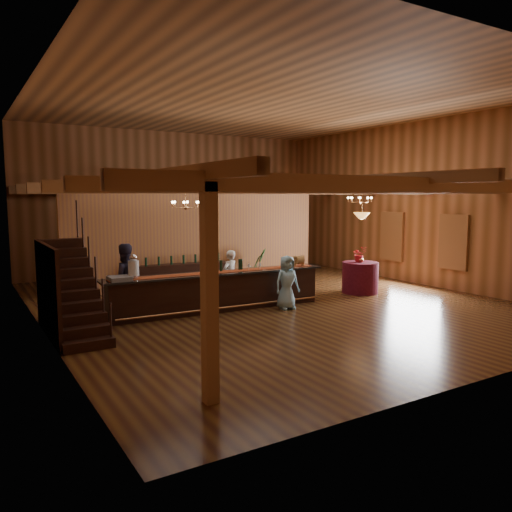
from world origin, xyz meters
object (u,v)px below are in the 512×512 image
tasting_bar (218,291)px  round_table (360,278)px  chandelier_left (186,204)px  guest (287,282)px  pendant_lamp (362,216)px  bartender (230,276)px  staff_second (124,280)px  backbar_shelf (184,276)px  chandelier_right (360,199)px  beverage_dispenser (134,267)px  raffle_drum (299,260)px  floor_plant (258,266)px

tasting_bar → round_table: 4.87m
chandelier_left → guest: (2.05, -1.91, -2.06)m
pendant_lamp → guest: 3.70m
bartender → staff_second: (-3.00, -0.02, 0.17)m
chandelier_left → pendant_lamp: (5.27, -1.25, -0.38)m
tasting_bar → backbar_shelf: tasting_bar is taller
tasting_bar → chandelier_left: bearing=112.8°
chandelier_left → guest: size_ratio=0.56×
round_table → chandelier_left: bearing=166.7°
chandelier_right → pendant_lamp: (-0.97, -1.16, -0.48)m
beverage_dispenser → round_table: 7.12m
beverage_dispenser → chandelier_left: chandelier_left is taller
beverage_dispenser → guest: bearing=-14.1°
tasting_bar → backbar_shelf: bearing=85.1°
round_table → staff_second: bearing=173.3°
pendant_lamp → staff_second: 7.34m
beverage_dispenser → bartender: size_ratio=0.40×
backbar_shelf → chandelier_right: size_ratio=3.65×
raffle_drum → tasting_bar: bearing=176.2°
chandelier_right → bartender: (-5.11, -0.31, -2.14)m
beverage_dispenser → staff_second: (-0.08, 0.54, -0.38)m
guest → staff_second: bearing=162.1°
backbar_shelf → round_table: bearing=-30.1°
chandelier_right → pendant_lamp: same height
beverage_dispenser → pendant_lamp: (7.06, -0.30, 1.10)m
round_table → pendant_lamp: (0.00, 0.00, 1.92)m
raffle_drum → bartender: size_ratio=0.23×
beverage_dispenser → guest: (3.84, -0.96, -0.58)m
chandelier_left → round_table: bearing=-13.3°
tasting_bar → raffle_drum: raffle_drum is taller
chandelier_right → floor_plant: size_ratio=0.66×
backbar_shelf → chandelier_left: bearing=-102.4°
raffle_drum → round_table: (2.37, 0.02, -0.71)m
beverage_dispenser → chandelier_left: 2.51m
backbar_shelf → chandelier_left: 3.38m
staff_second → floor_plant: staff_second is taller
round_table → bartender: bearing=168.3°
chandelier_left → bartender: size_ratio=0.54×
chandelier_right → beverage_dispenser: bearing=-173.9°
tasting_bar → raffle_drum: (2.49, -0.17, 0.67)m
raffle_drum → chandelier_left: bearing=156.3°
beverage_dispenser → staff_second: size_ratio=0.33×
raffle_drum → round_table: bearing=0.5°
pendant_lamp → floor_plant: bearing=119.3°
pendant_lamp → beverage_dispenser: bearing=177.6°
round_table → floor_plant: size_ratio=0.92×
backbar_shelf → beverage_dispenser: bearing=-121.1°
raffle_drum → backbar_shelf: 4.15m
staff_second → floor_plant: 5.85m
tasting_bar → guest: size_ratio=4.24×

